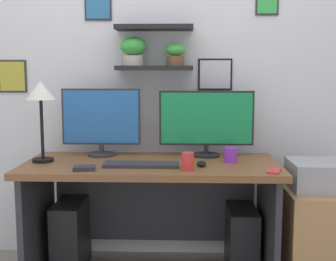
% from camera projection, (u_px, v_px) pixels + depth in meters
% --- Properties ---
extents(back_wall_assembly, '(4.40, 0.24, 2.70)m').
position_uv_depth(back_wall_assembly, '(155.00, 64.00, 3.08)').
color(back_wall_assembly, silver).
rests_on(back_wall_assembly, ground).
extents(desk, '(1.55, 0.68, 0.75)m').
position_uv_depth(desk, '(152.00, 194.00, 2.80)').
color(desk, brown).
rests_on(desk, ground).
extents(monitor_left, '(0.51, 0.18, 0.44)m').
position_uv_depth(monitor_left, '(101.00, 120.00, 2.92)').
color(monitor_left, '#2D2D33').
rests_on(monitor_left, desk).
extents(monitor_right, '(0.61, 0.18, 0.43)m').
position_uv_depth(monitor_right, '(206.00, 121.00, 2.90)').
color(monitor_right, black).
rests_on(monitor_right, desk).
extents(keyboard, '(0.44, 0.14, 0.02)m').
position_uv_depth(keyboard, '(141.00, 165.00, 2.61)').
color(keyboard, '#2D2D33').
rests_on(keyboard, desk).
extents(computer_mouse, '(0.06, 0.09, 0.03)m').
position_uv_depth(computer_mouse, '(201.00, 164.00, 2.61)').
color(computer_mouse, black).
rests_on(computer_mouse, desk).
extents(desk_lamp, '(0.18, 0.18, 0.50)m').
position_uv_depth(desk_lamp, '(41.00, 98.00, 2.70)').
color(desk_lamp, black).
rests_on(desk_lamp, desk).
extents(cell_phone, '(0.11, 0.15, 0.01)m').
position_uv_depth(cell_phone, '(274.00, 171.00, 2.47)').
color(cell_phone, red).
rests_on(cell_phone, desk).
extents(coffee_mug, '(0.08, 0.08, 0.09)m').
position_uv_depth(coffee_mug, '(231.00, 155.00, 2.72)').
color(coffee_mug, purple).
rests_on(coffee_mug, desk).
extents(pen_cup, '(0.07, 0.07, 0.10)m').
position_uv_depth(pen_cup, '(188.00, 161.00, 2.50)').
color(pen_cup, red).
rests_on(pen_cup, desk).
extents(scissors_tray, '(0.13, 0.10, 0.02)m').
position_uv_depth(scissors_tray, '(84.00, 168.00, 2.50)').
color(scissors_tray, '#2D2D33').
rests_on(scissors_tray, desk).
extents(drawer_cabinet, '(0.44, 0.50, 0.60)m').
position_uv_depth(drawer_cabinet, '(319.00, 237.00, 2.72)').
color(drawer_cabinet, tan).
rests_on(drawer_cabinet, ground).
extents(printer, '(0.38, 0.34, 0.17)m').
position_uv_depth(printer, '(322.00, 175.00, 2.67)').
color(printer, '#9E9EA3').
rests_on(printer, drawer_cabinet).
extents(computer_tower_left, '(0.18, 0.40, 0.46)m').
position_uv_depth(computer_tower_left, '(71.00, 236.00, 2.93)').
color(computer_tower_left, black).
rests_on(computer_tower_left, ground).
extents(computer_tower_right, '(0.18, 0.40, 0.43)m').
position_uv_depth(computer_tower_right, '(241.00, 240.00, 2.89)').
color(computer_tower_right, black).
rests_on(computer_tower_right, ground).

